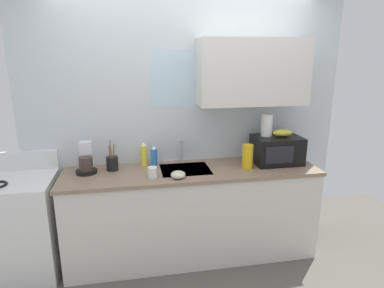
{
  "coord_description": "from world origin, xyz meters",
  "views": [
    {
      "loc": [
        -0.54,
        -2.91,
        1.95
      ],
      "look_at": [
        0.0,
        0.0,
        1.15
      ],
      "focal_mm": 30.99,
      "sensor_mm": 36.0,
      "label": 1
    }
  ],
  "objects_px": {
    "mug_white": "(152,172)",
    "small_bowl": "(178,175)",
    "banana_bunch": "(283,133)",
    "coffee_maker": "(86,161)",
    "dish_soap_bottle_blue": "(154,156)",
    "dish_soap_bottle_yellow": "(144,155)",
    "utensil_crock": "(112,163)",
    "microwave": "(277,150)",
    "stove_range": "(23,226)",
    "paper_towel_roll": "(267,125)",
    "cereal_canister": "(247,156)"
  },
  "relations": [
    {
      "from": "microwave",
      "to": "utensil_crock",
      "type": "xyz_separation_m",
      "value": [
        -1.6,
        0.07,
        -0.07
      ]
    },
    {
      "from": "microwave",
      "to": "banana_bunch",
      "type": "height_order",
      "value": "banana_bunch"
    },
    {
      "from": "coffee_maker",
      "to": "utensil_crock",
      "type": "bearing_deg",
      "value": 2.84
    },
    {
      "from": "coffee_maker",
      "to": "utensil_crock",
      "type": "distance_m",
      "value": 0.23
    },
    {
      "from": "microwave",
      "to": "banana_bunch",
      "type": "xyz_separation_m",
      "value": [
        0.05,
        0.0,
        0.17
      ]
    },
    {
      "from": "cereal_canister",
      "to": "utensil_crock",
      "type": "height_order",
      "value": "utensil_crock"
    },
    {
      "from": "microwave",
      "to": "paper_towel_roll",
      "type": "distance_m",
      "value": 0.27
    },
    {
      "from": "coffee_maker",
      "to": "small_bowl",
      "type": "bearing_deg",
      "value": -20.93
    },
    {
      "from": "small_bowl",
      "to": "cereal_canister",
      "type": "bearing_deg",
      "value": 12.3
    },
    {
      "from": "stove_range",
      "to": "coffee_maker",
      "type": "relative_size",
      "value": 3.86
    },
    {
      "from": "paper_towel_roll",
      "to": "dish_soap_bottle_blue",
      "type": "xyz_separation_m",
      "value": [
        -1.11,
        0.09,
        -0.29
      ]
    },
    {
      "from": "microwave",
      "to": "small_bowl",
      "type": "relative_size",
      "value": 3.54
    },
    {
      "from": "microwave",
      "to": "cereal_canister",
      "type": "relative_size",
      "value": 2.0
    },
    {
      "from": "banana_bunch",
      "to": "dish_soap_bottle_blue",
      "type": "distance_m",
      "value": 1.28
    },
    {
      "from": "coffee_maker",
      "to": "dish_soap_bottle_blue",
      "type": "height_order",
      "value": "coffee_maker"
    },
    {
      "from": "stove_range",
      "to": "small_bowl",
      "type": "xyz_separation_m",
      "value": [
        1.39,
        -0.2,
        0.47
      ]
    },
    {
      "from": "paper_towel_roll",
      "to": "small_bowl",
      "type": "distance_m",
      "value": 1.04
    },
    {
      "from": "stove_range",
      "to": "dish_soap_bottle_blue",
      "type": "bearing_deg",
      "value": 8.87
    },
    {
      "from": "dish_soap_bottle_blue",
      "to": "paper_towel_roll",
      "type": "bearing_deg",
      "value": -4.73
    },
    {
      "from": "stove_range",
      "to": "mug_white",
      "type": "height_order",
      "value": "stove_range"
    },
    {
      "from": "coffee_maker",
      "to": "small_bowl",
      "type": "distance_m",
      "value": 0.87
    },
    {
      "from": "mug_white",
      "to": "small_bowl",
      "type": "xyz_separation_m",
      "value": [
        0.22,
        -0.06,
        -0.02
      ]
    },
    {
      "from": "banana_bunch",
      "to": "coffee_maker",
      "type": "relative_size",
      "value": 0.71
    },
    {
      "from": "dish_soap_bottle_yellow",
      "to": "mug_white",
      "type": "height_order",
      "value": "dish_soap_bottle_yellow"
    },
    {
      "from": "dish_soap_bottle_blue",
      "to": "cereal_canister",
      "type": "relative_size",
      "value": 0.87
    },
    {
      "from": "microwave",
      "to": "dish_soap_bottle_blue",
      "type": "xyz_separation_m",
      "value": [
        -1.21,
        0.14,
        -0.04
      ]
    },
    {
      "from": "coffee_maker",
      "to": "dish_soap_bottle_blue",
      "type": "xyz_separation_m",
      "value": [
        0.63,
        0.08,
        -0.01
      ]
    },
    {
      "from": "banana_bunch",
      "to": "small_bowl",
      "type": "bearing_deg",
      "value": -166.94
    },
    {
      "from": "dish_soap_bottle_yellow",
      "to": "dish_soap_bottle_blue",
      "type": "bearing_deg",
      "value": -1.01
    },
    {
      "from": "stove_range",
      "to": "utensil_crock",
      "type": "xyz_separation_m",
      "value": [
        0.81,
        0.12,
        0.51
      ]
    },
    {
      "from": "microwave",
      "to": "cereal_canister",
      "type": "distance_m",
      "value": 0.35
    },
    {
      "from": "utensil_crock",
      "to": "small_bowl",
      "type": "xyz_separation_m",
      "value": [
        0.58,
        -0.32,
        -0.04
      ]
    },
    {
      "from": "microwave",
      "to": "dish_soap_bottle_yellow",
      "type": "bearing_deg",
      "value": 173.66
    },
    {
      "from": "cereal_canister",
      "to": "mug_white",
      "type": "height_order",
      "value": "cereal_canister"
    },
    {
      "from": "cereal_canister",
      "to": "small_bowl",
      "type": "distance_m",
      "value": 0.71
    },
    {
      "from": "microwave",
      "to": "mug_white",
      "type": "bearing_deg",
      "value": -171.41
    },
    {
      "from": "banana_bunch",
      "to": "small_bowl",
      "type": "relative_size",
      "value": 1.54
    },
    {
      "from": "small_bowl",
      "to": "dish_soap_bottle_blue",
      "type": "bearing_deg",
      "value": 114.68
    },
    {
      "from": "dish_soap_bottle_yellow",
      "to": "small_bowl",
      "type": "xyz_separation_m",
      "value": [
        0.28,
        -0.39,
        -0.08
      ]
    },
    {
      "from": "coffee_maker",
      "to": "dish_soap_bottle_yellow",
      "type": "relative_size",
      "value": 1.18
    },
    {
      "from": "dish_soap_bottle_blue",
      "to": "utensil_crock",
      "type": "relative_size",
      "value": 0.69
    },
    {
      "from": "mug_white",
      "to": "stove_range",
      "type": "bearing_deg",
      "value": 172.99
    },
    {
      "from": "microwave",
      "to": "mug_white",
      "type": "height_order",
      "value": "microwave"
    },
    {
      "from": "banana_bunch",
      "to": "coffee_maker",
      "type": "xyz_separation_m",
      "value": [
        -1.88,
        0.06,
        -0.2
      ]
    },
    {
      "from": "stove_range",
      "to": "paper_towel_roll",
      "type": "height_order",
      "value": "paper_towel_roll"
    },
    {
      "from": "cereal_canister",
      "to": "small_bowl",
      "type": "bearing_deg",
      "value": -167.7
    },
    {
      "from": "coffee_maker",
      "to": "microwave",
      "type": "bearing_deg",
      "value": -1.87
    },
    {
      "from": "dish_soap_bottle_yellow",
      "to": "utensil_crock",
      "type": "height_order",
      "value": "utensil_crock"
    },
    {
      "from": "mug_white",
      "to": "dish_soap_bottle_blue",
      "type": "bearing_deg",
      "value": 83.13
    },
    {
      "from": "stove_range",
      "to": "mug_white",
      "type": "xyz_separation_m",
      "value": [
        1.17,
        -0.14,
        0.49
      ]
    }
  ]
}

